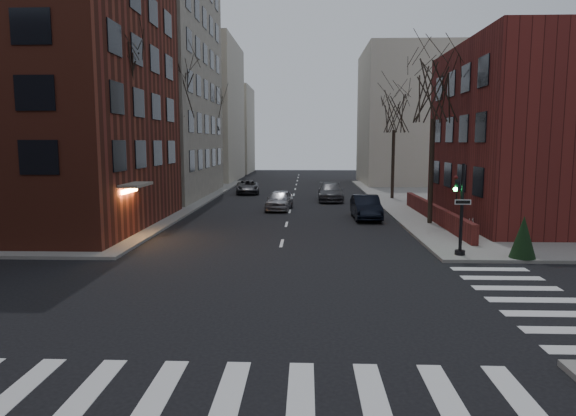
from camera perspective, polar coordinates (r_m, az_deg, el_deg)
The scene contains 22 objects.
ground at distance 14.37m, azimuth -3.10°, elevation -13.36°, with size 160.00×160.00×0.00m, color black.
building_left_brick at distance 34.48m, azimuth -27.75°, elevation 13.06°, with size 15.00×15.00×18.00m, color maroon.
building_left_tan at distance 51.55m, azimuth -19.54°, elevation 16.91°, with size 18.00×18.00×28.00m, color #A19785.
building_right_brick at distance 35.80m, azimuth 27.56°, elevation 7.20°, with size 12.00×14.00×11.00m, color #5B1D1A.
low_wall_right at distance 33.66m, azimuth 15.92°, elevation -0.49°, with size 0.35×16.00×1.00m, color #5B1D1A.
building_distant_la at distance 70.40m, azimuth -11.44°, elevation 10.41°, with size 14.00×16.00×18.00m, color #BAAE9E.
building_distant_ra at distance 64.92m, azimuth 14.54°, elevation 9.70°, with size 14.00×14.00×16.00m, color #BAAE9E.
building_distant_lb at distance 86.59m, azimuth -7.45°, elevation 8.57°, with size 10.00×12.00×14.00m, color #BAAE9E.
traffic_signal at distance 23.57m, azimuth 18.57°, elevation -0.76°, with size 0.76×0.44×4.00m.
tree_left_a at distance 29.37m, azimuth -18.46°, elevation 13.62°, with size 4.18×4.18×10.26m.
tree_left_b at distance 40.83m, azimuth -12.46°, elevation 12.57°, with size 4.40×4.40×10.80m.
tree_left_c at distance 54.40m, azimuth -8.69°, elevation 10.38°, with size 3.96×3.96×9.72m.
tree_right_a at distance 32.41m, azimuth 15.94°, elevation 12.30°, with size 3.96×3.96×9.72m.
tree_right_b at distance 46.08m, azimuth 11.73°, elevation 10.32°, with size 3.74×3.74×9.18m.
streetlamp_near at distance 36.63m, azimuth -12.91°, elevation 5.85°, with size 0.36×0.36×6.28m.
streetlamp_far at distance 56.19m, azimuth -7.63°, elevation 6.43°, with size 0.36×0.36×6.28m.
parked_sedan at distance 34.38m, azimuth 8.65°, elevation 0.09°, with size 1.66×4.76×1.57m, color black.
car_lane_silver at distance 38.53m, azimuth -0.96°, elevation 0.90°, with size 1.76×4.37×1.49m, color #9B9AA0.
car_lane_gray at distance 44.57m, azimuth 4.75°, elevation 1.77°, with size 2.13×5.25×1.52m, color #404045.
car_lane_far at distance 50.84m, azimuth -4.51°, elevation 2.35°, with size 2.19×4.76×1.32m, color #3B3B40.
sandwich_board at distance 28.57m, azimuth 19.65°, elevation -2.06°, with size 0.42×0.58×0.94m, color silver.
evergreen_shrub at distance 24.10m, azimuth 24.68°, elevation -2.93°, with size 1.09×1.09×1.82m, color black.
Camera 1 is at (1.25, -13.38, 5.08)m, focal length 32.00 mm.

